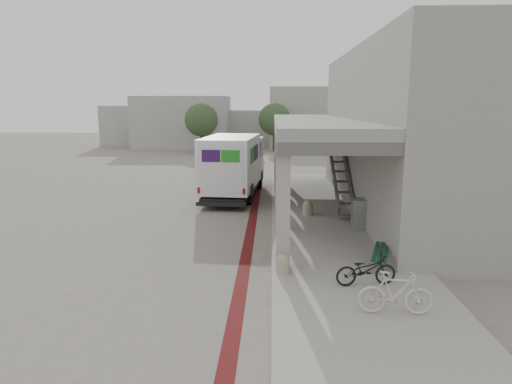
{
  "coord_description": "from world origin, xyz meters",
  "views": [
    {
      "loc": [
        1.79,
        -15.82,
        4.64
      ],
      "look_at": [
        1.23,
        -0.03,
        1.6
      ],
      "focal_mm": 32.0,
      "sensor_mm": 36.0,
      "label": 1
    }
  ],
  "objects_px": {
    "fedex_truck": "(234,164)",
    "bench": "(381,255)",
    "utility_cabinet": "(359,214)",
    "bicycle_cream": "(396,293)",
    "bicycle_black": "(366,270)"
  },
  "relations": [
    {
      "from": "fedex_truck",
      "to": "bicycle_cream",
      "type": "relative_size",
      "value": 4.58
    },
    {
      "from": "bicycle_black",
      "to": "bicycle_cream",
      "type": "bearing_deg",
      "value": -178.82
    },
    {
      "from": "utility_cabinet",
      "to": "bicycle_cream",
      "type": "xyz_separation_m",
      "value": [
        -0.51,
        -7.06,
        -0.06
      ]
    },
    {
      "from": "bench",
      "to": "utility_cabinet",
      "type": "xyz_separation_m",
      "value": [
        0.1,
        3.95,
        0.25
      ]
    },
    {
      "from": "bicycle_black",
      "to": "bicycle_cream",
      "type": "relative_size",
      "value": 0.96
    },
    {
      "from": "bench",
      "to": "bicycle_cream",
      "type": "bearing_deg",
      "value": -80.54
    },
    {
      "from": "bicycle_black",
      "to": "bicycle_cream",
      "type": "xyz_separation_m",
      "value": [
        0.31,
        -1.63,
        0.08
      ]
    },
    {
      "from": "utility_cabinet",
      "to": "bicycle_black",
      "type": "distance_m",
      "value": 5.5
    },
    {
      "from": "bench",
      "to": "bicycle_cream",
      "type": "distance_m",
      "value": 3.14
    },
    {
      "from": "fedex_truck",
      "to": "utility_cabinet",
      "type": "distance_m",
      "value": 8.34
    },
    {
      "from": "bicycle_black",
      "to": "bicycle_cream",
      "type": "distance_m",
      "value": 1.66
    },
    {
      "from": "fedex_truck",
      "to": "bench",
      "type": "bearing_deg",
      "value": -59.27
    },
    {
      "from": "bicycle_black",
      "to": "fedex_truck",
      "type": "bearing_deg",
      "value": 10.23
    },
    {
      "from": "fedex_truck",
      "to": "bicycle_cream",
      "type": "height_order",
      "value": "fedex_truck"
    },
    {
      "from": "fedex_truck",
      "to": "utility_cabinet",
      "type": "relative_size",
      "value": 6.73
    }
  ]
}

